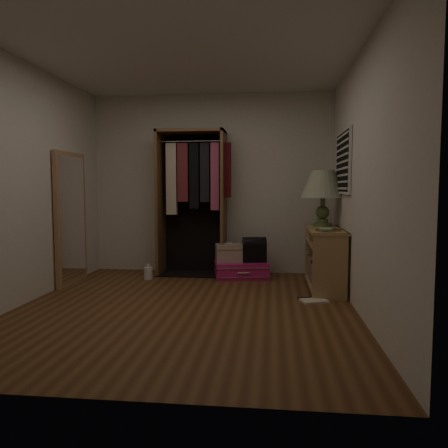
{
  "coord_description": "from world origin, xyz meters",
  "views": [
    {
      "loc": [
        0.89,
        -4.38,
        1.25
      ],
      "look_at": [
        0.3,
        0.95,
        0.8
      ],
      "focal_mm": 35.0,
      "sensor_mm": 36.0,
      "label": 1
    }
  ],
  "objects_px": {
    "open_wardrobe": "(194,190)",
    "table_lamp": "(323,186)",
    "train_case": "(229,253)",
    "black_bag": "(254,249)",
    "pink_suitcase": "(241,269)",
    "console_bookshelf": "(324,257)",
    "floor_mirror": "(71,218)",
    "white_jug": "(148,273)"
  },
  "relations": [
    {
      "from": "open_wardrobe",
      "to": "black_bag",
      "type": "relative_size",
      "value": 5.84
    },
    {
      "from": "pink_suitcase",
      "to": "white_jug",
      "type": "xyz_separation_m",
      "value": [
        -1.25,
        -0.25,
        -0.03
      ]
    },
    {
      "from": "white_jug",
      "to": "console_bookshelf",
      "type": "bearing_deg",
      "value": -7.41
    },
    {
      "from": "pink_suitcase",
      "to": "train_case",
      "type": "xyz_separation_m",
      "value": [
        -0.17,
        -0.01,
        0.24
      ]
    },
    {
      "from": "open_wardrobe",
      "to": "pink_suitcase",
      "type": "relative_size",
      "value": 2.48
    },
    {
      "from": "black_bag",
      "to": "table_lamp",
      "type": "relative_size",
      "value": 0.49
    },
    {
      "from": "floor_mirror",
      "to": "black_bag",
      "type": "height_order",
      "value": "floor_mirror"
    },
    {
      "from": "open_wardrobe",
      "to": "train_case",
      "type": "distance_m",
      "value": 1.02
    },
    {
      "from": "open_wardrobe",
      "to": "table_lamp",
      "type": "height_order",
      "value": "open_wardrobe"
    },
    {
      "from": "open_wardrobe",
      "to": "train_case",
      "type": "xyz_separation_m",
      "value": [
        0.51,
        -0.19,
        -0.86
      ]
    },
    {
      "from": "floor_mirror",
      "to": "white_jug",
      "type": "xyz_separation_m",
      "value": [
        0.92,
        0.35,
        -0.76
      ]
    },
    {
      "from": "console_bookshelf",
      "to": "black_bag",
      "type": "bearing_deg",
      "value": 147.4
    },
    {
      "from": "console_bookshelf",
      "to": "pink_suitcase",
      "type": "relative_size",
      "value": 1.36
    },
    {
      "from": "console_bookshelf",
      "to": "pink_suitcase",
      "type": "height_order",
      "value": "console_bookshelf"
    },
    {
      "from": "console_bookshelf",
      "to": "white_jug",
      "type": "bearing_deg",
      "value": 172.59
    },
    {
      "from": "console_bookshelf",
      "to": "open_wardrobe",
      "type": "bearing_deg",
      "value": 157.48
    },
    {
      "from": "white_jug",
      "to": "floor_mirror",
      "type": "bearing_deg",
      "value": -159.18
    },
    {
      "from": "black_bag",
      "to": "table_lamp",
      "type": "bearing_deg",
      "value": -26.64
    },
    {
      "from": "black_bag",
      "to": "white_jug",
      "type": "bearing_deg",
      "value": 179.19
    },
    {
      "from": "console_bookshelf",
      "to": "black_bag",
      "type": "distance_m",
      "value": 1.05
    },
    {
      "from": "black_bag",
      "to": "pink_suitcase",
      "type": "bearing_deg",
      "value": 173.16
    },
    {
      "from": "console_bookshelf",
      "to": "table_lamp",
      "type": "relative_size",
      "value": 1.56
    },
    {
      "from": "black_bag",
      "to": "white_jug",
      "type": "distance_m",
      "value": 1.49
    },
    {
      "from": "floor_mirror",
      "to": "pink_suitcase",
      "type": "xyz_separation_m",
      "value": [
        2.17,
        0.6,
        -0.74
      ]
    },
    {
      "from": "table_lamp",
      "to": "white_jug",
      "type": "distance_m",
      "value": 2.61
    },
    {
      "from": "pink_suitcase",
      "to": "black_bag",
      "type": "xyz_separation_m",
      "value": [
        0.18,
        0.01,
        0.29
      ]
    },
    {
      "from": "console_bookshelf",
      "to": "open_wardrobe",
      "type": "height_order",
      "value": "open_wardrobe"
    },
    {
      "from": "table_lamp",
      "to": "white_jug",
      "type": "height_order",
      "value": "table_lamp"
    },
    {
      "from": "train_case",
      "to": "table_lamp",
      "type": "xyz_separation_m",
      "value": [
        1.24,
        -0.22,
        0.93
      ]
    },
    {
      "from": "floor_mirror",
      "to": "train_case",
      "type": "height_order",
      "value": "floor_mirror"
    },
    {
      "from": "train_case",
      "to": "white_jug",
      "type": "bearing_deg",
      "value": 179.4
    },
    {
      "from": "white_jug",
      "to": "pink_suitcase",
      "type": "bearing_deg",
      "value": 11.34
    },
    {
      "from": "floor_mirror",
      "to": "black_bag",
      "type": "relative_size",
      "value": 4.84
    },
    {
      "from": "console_bookshelf",
      "to": "white_jug",
      "type": "relative_size",
      "value": 5.48
    },
    {
      "from": "train_case",
      "to": "table_lamp",
      "type": "distance_m",
      "value": 1.57
    },
    {
      "from": "open_wardrobe",
      "to": "pink_suitcase",
      "type": "xyz_separation_m",
      "value": [
        0.68,
        -0.17,
        -1.1
      ]
    },
    {
      "from": "train_case",
      "to": "white_jug",
      "type": "relative_size",
      "value": 2.0
    },
    {
      "from": "open_wardrobe",
      "to": "train_case",
      "type": "bearing_deg",
      "value": -19.88
    },
    {
      "from": "train_case",
      "to": "black_bag",
      "type": "distance_m",
      "value": 0.36
    },
    {
      "from": "open_wardrobe",
      "to": "train_case",
      "type": "relative_size",
      "value": 5.02
    },
    {
      "from": "pink_suitcase",
      "to": "table_lamp",
      "type": "bearing_deg",
      "value": -23.5
    },
    {
      "from": "floor_mirror",
      "to": "open_wardrobe",
      "type": "bearing_deg",
      "value": 27.48
    }
  ]
}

